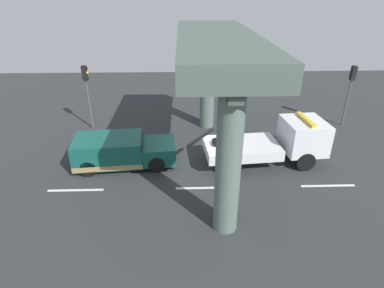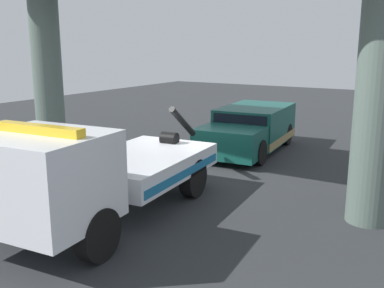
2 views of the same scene
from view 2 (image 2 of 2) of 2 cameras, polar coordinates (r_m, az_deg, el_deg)
The scene contains 5 objects.
ground_plane at distance 13.05m, azimuth -0.18°, elevation -4.70°, with size 60.00×40.00×0.10m, color #2D3033.
lane_stripe_west at distance 19.22m, azimuth 3.18°, elevation 1.11°, with size 2.60×0.16×0.01m, color silver.
lane_stripe_mid at distance 14.36m, azimuth -8.25°, elevation -2.99°, with size 2.60×0.16×0.01m, color silver.
tow_truck_white at distance 9.56m, azimuth -12.69°, elevation -3.68°, with size 7.33×2.88×2.46m.
towed_van_green at distance 16.50m, azimuth 7.52°, elevation 1.85°, with size 5.36×2.60×1.58m.
Camera 2 is at (10.61, 6.52, 3.84)m, focal length 41.39 mm.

